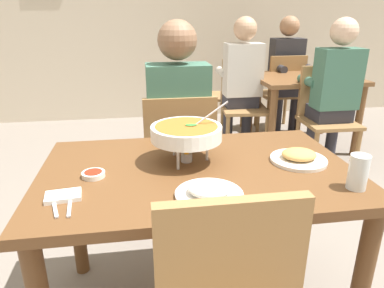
{
  "coord_description": "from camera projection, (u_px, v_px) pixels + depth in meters",
  "views": [
    {
      "loc": [
        -0.22,
        -1.31,
        1.34
      ],
      "look_at": [
        0.0,
        0.15,
        0.79
      ],
      "focal_mm": 32.94,
      "sensor_mm": 36.0,
      "label": 1
    }
  ],
  "objects": [
    {
      "name": "chair_bg_corner",
      "position": [
        238.0,
        89.0,
        4.05
      ],
      "size": [
        0.48,
        0.48,
        0.9
      ],
      "color": "olive",
      "rests_on": "ground_plane"
    },
    {
      "name": "chair_bg_left",
      "position": [
        243.0,
        100.0,
        3.58
      ],
      "size": [
        0.48,
        0.48,
        0.9
      ],
      "color": "olive",
      "rests_on": "ground_plane"
    },
    {
      "name": "napkin_folded",
      "position": [
        63.0,
        196.0,
        1.22
      ],
      "size": [
        0.13,
        0.09,
        0.02
      ],
      "primitive_type": "cube",
      "rotation": [
        0.0,
        0.0,
        0.13
      ],
      "color": "white",
      "rests_on": "dining_table_main"
    },
    {
      "name": "chair_bg_middle",
      "position": [
        325.0,
        112.0,
        3.15
      ],
      "size": [
        0.45,
        0.45,
        0.9
      ],
      "color": "olive",
      "rests_on": "ground_plane"
    },
    {
      "name": "spoon_utensil",
      "position": [
        70.0,
        204.0,
        1.18
      ],
      "size": [
        0.03,
        0.17,
        0.01
      ],
      "primitive_type": "cube",
      "rotation": [
        0.0,
        0.0,
        0.12
      ],
      "color": "silver",
      "rests_on": "dining_table_main"
    },
    {
      "name": "appetizer_plate",
      "position": [
        299.0,
        158.0,
        1.51
      ],
      "size": [
        0.24,
        0.24,
        0.06
      ],
      "color": "white",
      "rests_on": "dining_table_main"
    },
    {
      "name": "patron_bg_right",
      "position": [
        287.0,
        68.0,
        4.03
      ],
      "size": [
        0.4,
        0.45,
        1.31
      ],
      "color": "#2D2D38",
      "rests_on": "ground_plane"
    },
    {
      "name": "patron_bg_left",
      "position": [
        242.0,
        77.0,
        3.47
      ],
      "size": [
        0.4,
        0.45,
        1.31
      ],
      "color": "#2D2D38",
      "rests_on": "ground_plane"
    },
    {
      "name": "sauce_dish",
      "position": [
        93.0,
        174.0,
        1.38
      ],
      "size": [
        0.09,
        0.09,
        0.02
      ],
      "color": "white",
      "rests_on": "dining_table_main"
    },
    {
      "name": "chair_bg_right",
      "position": [
        282.0,
        89.0,
        4.05
      ],
      "size": [
        0.45,
        0.45,
        0.9
      ],
      "color": "olive",
      "rests_on": "ground_plane"
    },
    {
      "name": "dining_table_far",
      "position": [
        303.0,
        89.0,
        3.58
      ],
      "size": [
        1.0,
        0.8,
        0.74
      ],
      "color": "brown",
      "rests_on": "ground_plane"
    },
    {
      "name": "chair_diner_main",
      "position": [
        179.0,
        156.0,
        2.18
      ],
      "size": [
        0.44,
        0.44,
        0.9
      ],
      "color": "olive",
      "rests_on": "ground_plane"
    },
    {
      "name": "curry_bowl",
      "position": [
        186.0,
        133.0,
        1.48
      ],
      "size": [
        0.33,
        0.3,
        0.26
      ],
      "color": "silver",
      "rests_on": "dining_table_main"
    },
    {
      "name": "dining_table_main",
      "position": [
        197.0,
        192.0,
        1.5
      ],
      "size": [
        1.28,
        0.81,
        0.74
      ],
      "color": "brown",
      "rests_on": "ground_plane"
    },
    {
      "name": "diner_main",
      "position": [
        178.0,
        118.0,
        2.13
      ],
      "size": [
        0.4,
        0.45,
        1.31
      ],
      "color": "#2D2D38",
      "rests_on": "ground_plane"
    },
    {
      "name": "fork_utensil",
      "position": [
        54.0,
        205.0,
        1.17
      ],
      "size": [
        0.06,
        0.17,
        0.01
      ],
      "primitive_type": "cube",
      "rotation": [
        0.0,
        0.0,
        0.28
      ],
      "color": "silver",
      "rests_on": "dining_table_main"
    },
    {
      "name": "drink_glass",
      "position": [
        358.0,
        174.0,
        1.27
      ],
      "size": [
        0.07,
        0.07,
        0.13
      ],
      "color": "silver",
      "rests_on": "dining_table_main"
    },
    {
      "name": "rice_plate",
      "position": [
        208.0,
        192.0,
        1.22
      ],
      "size": [
        0.24,
        0.24,
        0.06
      ],
      "color": "white",
      "rests_on": "dining_table_main"
    },
    {
      "name": "patron_bg_middle",
      "position": [
        334.0,
        87.0,
        3.01
      ],
      "size": [
        0.4,
        0.45,
        1.31
      ],
      "color": "#2D2D38",
      "rests_on": "ground_plane"
    }
  ]
}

